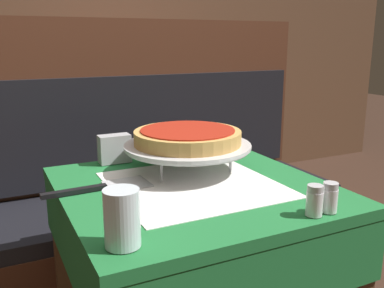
{
  "coord_description": "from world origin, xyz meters",
  "views": [
    {
      "loc": [
        -0.49,
        -1.0,
        1.14
      ],
      "look_at": [
        0.04,
        0.09,
        0.84
      ],
      "focal_mm": 40.0,
      "sensor_mm": 36.0,
      "label": 1
    }
  ],
  "objects_px": {
    "pizza_pan_stand": "(188,147)",
    "dining_table_front": "(194,224)",
    "pizza_server": "(103,187)",
    "condiment_caddy": "(126,92)",
    "pepper_shaker": "(330,198)",
    "water_glass_near": "(122,218)",
    "booth_bench": "(155,218)",
    "napkin_holder": "(115,149)",
    "deep_dish_pizza": "(188,137)",
    "dining_table_rear": "(130,117)",
    "salt_shaker": "(315,201)"
  },
  "relations": [
    {
      "from": "dining_table_rear",
      "to": "deep_dish_pizza",
      "type": "relative_size",
      "value": 2.39
    },
    {
      "from": "deep_dish_pizza",
      "to": "booth_bench",
      "type": "bearing_deg",
      "value": 78.71
    },
    {
      "from": "booth_bench",
      "to": "condiment_caddy",
      "type": "height_order",
      "value": "booth_bench"
    },
    {
      "from": "pizza_pan_stand",
      "to": "water_glass_near",
      "type": "relative_size",
      "value": 3.32
    },
    {
      "from": "pizza_pan_stand",
      "to": "condiment_caddy",
      "type": "distance_m",
      "value": 1.62
    },
    {
      "from": "condiment_caddy",
      "to": "deep_dish_pizza",
      "type": "bearing_deg",
      "value": -101.09
    },
    {
      "from": "deep_dish_pizza",
      "to": "napkin_holder",
      "type": "bearing_deg",
      "value": 132.28
    },
    {
      "from": "pizza_pan_stand",
      "to": "napkin_holder",
      "type": "height_order",
      "value": "napkin_holder"
    },
    {
      "from": "dining_table_front",
      "to": "pizza_server",
      "type": "height_order",
      "value": "pizza_server"
    },
    {
      "from": "booth_bench",
      "to": "napkin_holder",
      "type": "bearing_deg",
      "value": -125.33
    },
    {
      "from": "pizza_server",
      "to": "napkin_holder",
      "type": "distance_m",
      "value": 0.26
    },
    {
      "from": "booth_bench",
      "to": "condiment_caddy",
      "type": "bearing_deg",
      "value": 79.03
    },
    {
      "from": "dining_table_rear",
      "to": "napkin_holder",
      "type": "relative_size",
      "value": 7.59
    },
    {
      "from": "booth_bench",
      "to": "salt_shaker",
      "type": "distance_m",
      "value": 1.12
    },
    {
      "from": "pizza_server",
      "to": "pepper_shaker",
      "type": "bearing_deg",
      "value": -41.98
    },
    {
      "from": "dining_table_front",
      "to": "booth_bench",
      "type": "bearing_deg",
      "value": 77.59
    },
    {
      "from": "pepper_shaker",
      "to": "condiment_caddy",
      "type": "bearing_deg",
      "value": 85.59
    },
    {
      "from": "booth_bench",
      "to": "salt_shaker",
      "type": "height_order",
      "value": "booth_bench"
    },
    {
      "from": "booth_bench",
      "to": "pizza_pan_stand",
      "type": "height_order",
      "value": "booth_bench"
    },
    {
      "from": "dining_table_front",
      "to": "condiment_caddy",
      "type": "bearing_deg",
      "value": 78.43
    },
    {
      "from": "pizza_server",
      "to": "salt_shaker",
      "type": "relative_size",
      "value": 4.04
    },
    {
      "from": "salt_shaker",
      "to": "condiment_caddy",
      "type": "distance_m",
      "value": 2.03
    },
    {
      "from": "dining_table_front",
      "to": "water_glass_near",
      "type": "bearing_deg",
      "value": -137.02
    },
    {
      "from": "pepper_shaker",
      "to": "napkin_holder",
      "type": "distance_m",
      "value": 0.7
    },
    {
      "from": "salt_shaker",
      "to": "pepper_shaker",
      "type": "distance_m",
      "value": 0.05
    },
    {
      "from": "dining_table_rear",
      "to": "salt_shaker",
      "type": "relative_size",
      "value": 10.63
    },
    {
      "from": "condiment_caddy",
      "to": "pepper_shaker",
      "type": "bearing_deg",
      "value": -94.41
    },
    {
      "from": "booth_bench",
      "to": "condiment_caddy",
      "type": "relative_size",
      "value": 9.42
    },
    {
      "from": "pizza_server",
      "to": "condiment_caddy",
      "type": "xyz_separation_m",
      "value": [
        0.58,
        1.63,
        0.04
      ]
    },
    {
      "from": "water_glass_near",
      "to": "condiment_caddy",
      "type": "distance_m",
      "value": 2.07
    },
    {
      "from": "dining_table_rear",
      "to": "water_glass_near",
      "type": "distance_m",
      "value": 1.99
    },
    {
      "from": "water_glass_near",
      "to": "salt_shaker",
      "type": "xyz_separation_m",
      "value": [
        0.43,
        -0.05,
        -0.02
      ]
    },
    {
      "from": "booth_bench",
      "to": "pizza_server",
      "type": "height_order",
      "value": "booth_bench"
    },
    {
      "from": "dining_table_front",
      "to": "napkin_holder",
      "type": "xyz_separation_m",
      "value": [
        -0.13,
        0.3,
        0.16
      ]
    },
    {
      "from": "dining_table_rear",
      "to": "pizza_server",
      "type": "distance_m",
      "value": 1.65
    },
    {
      "from": "dining_table_rear",
      "to": "pepper_shaker",
      "type": "height_order",
      "value": "pepper_shaker"
    },
    {
      "from": "salt_shaker",
      "to": "pepper_shaker",
      "type": "bearing_deg",
      "value": 0.0
    },
    {
      "from": "dining_table_front",
      "to": "salt_shaker",
      "type": "height_order",
      "value": "salt_shaker"
    },
    {
      "from": "dining_table_rear",
      "to": "pizza_pan_stand",
      "type": "height_order",
      "value": "pizza_pan_stand"
    },
    {
      "from": "napkin_holder",
      "to": "condiment_caddy",
      "type": "height_order",
      "value": "condiment_caddy"
    },
    {
      "from": "pizza_server",
      "to": "pepper_shaker",
      "type": "relative_size",
      "value": 4.09
    },
    {
      "from": "dining_table_front",
      "to": "salt_shaker",
      "type": "relative_size",
      "value": 10.56
    },
    {
      "from": "deep_dish_pizza",
      "to": "pizza_server",
      "type": "relative_size",
      "value": 1.1
    },
    {
      "from": "booth_bench",
      "to": "deep_dish_pizza",
      "type": "distance_m",
      "value": 0.8
    },
    {
      "from": "dining_table_rear",
      "to": "pepper_shaker",
      "type": "xyz_separation_m",
      "value": [
        -0.15,
        -1.93,
        0.14
      ]
    },
    {
      "from": "deep_dish_pizza",
      "to": "salt_shaker",
      "type": "bearing_deg",
      "value": -75.49
    },
    {
      "from": "pizza_pan_stand",
      "to": "dining_table_front",
      "type": "bearing_deg",
      "value": -107.93
    },
    {
      "from": "water_glass_near",
      "to": "salt_shaker",
      "type": "bearing_deg",
      "value": -6.42
    },
    {
      "from": "dining_table_front",
      "to": "pizza_pan_stand",
      "type": "relative_size",
      "value": 1.99
    },
    {
      "from": "pizza_server",
      "to": "condiment_caddy",
      "type": "bearing_deg",
      "value": 70.42
    }
  ]
}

